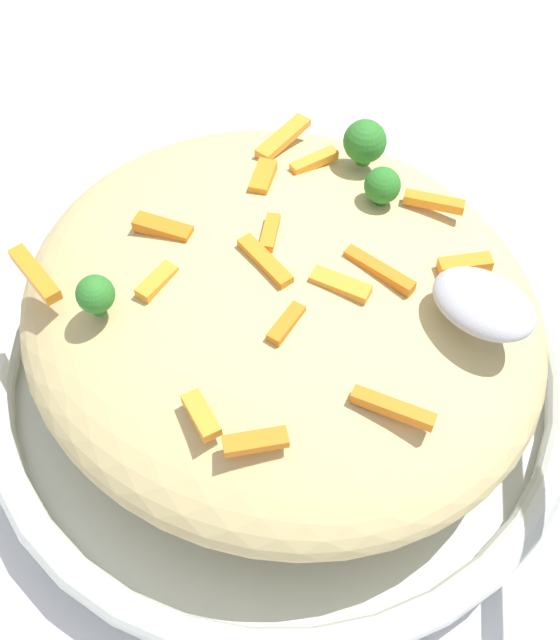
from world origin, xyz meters
TOP-DOWN VIEW (x-y plane):
  - ground_plane at (0.00, 0.00)m, footprint 2.40×2.40m
  - serving_bowl at (0.00, 0.00)m, footprint 0.37×0.37m
  - pasta_mound at (0.00, 0.00)m, footprint 0.31×0.29m
  - carrot_piece_0 at (0.01, 0.01)m, footprint 0.04×0.02m
  - carrot_piece_1 at (0.04, 0.05)m, footprint 0.01×0.03m
  - carrot_piece_2 at (-0.04, -0.03)m, footprint 0.04×0.01m
  - carrot_piece_3 at (0.07, 0.02)m, footprint 0.04×0.02m
  - carrot_piece_4 at (-0.04, -0.09)m, footprint 0.03×0.02m
  - carrot_piece_5 at (-0.03, -0.01)m, footprint 0.03×0.02m
  - carrot_piece_6 at (0.02, -0.01)m, footprint 0.02×0.03m
  - carrot_piece_7 at (-0.08, -0.06)m, footprint 0.03×0.03m
  - carrot_piece_8 at (-0.03, 0.10)m, footprint 0.03×0.02m
  - carrot_piece_9 at (0.05, -0.04)m, footprint 0.02×0.03m
  - carrot_piece_10 at (-0.06, 0.09)m, footprint 0.03×0.03m
  - carrot_piece_11 at (-0.10, 0.03)m, footprint 0.04×0.02m
  - carrot_piece_12 at (0.06, -0.08)m, footprint 0.01×0.04m
  - carrot_piece_13 at (0.10, 0.09)m, footprint 0.04×0.02m
  - carrot_piece_14 at (0.04, -0.08)m, footprint 0.02×0.03m
  - carrot_piece_15 at (-0.03, 0.03)m, footprint 0.01×0.03m
  - broccoli_floret_0 at (0.06, 0.08)m, footprint 0.02×0.02m
  - broccoli_floret_1 at (0.02, -0.10)m, footprint 0.03×0.03m
  - broccoli_floret_2 at (-0.01, -0.08)m, footprint 0.02×0.02m

SIDE VIEW (x-z plane):
  - ground_plane at x=0.00m, z-range 0.00..0.00m
  - serving_bowl at x=0.00m, z-range 0.00..0.05m
  - pasta_mound at x=0.00m, z-range 0.04..0.13m
  - carrot_piece_12 at x=0.06m, z-range 0.13..0.13m
  - carrot_piece_10 at x=-0.06m, z-range 0.13..0.13m
  - carrot_piece_8 at x=-0.03m, z-range 0.13..0.13m
  - carrot_piece_14 at x=0.04m, z-range 0.13..0.13m
  - carrot_piece_4 at x=-0.04m, z-range 0.13..0.13m
  - carrot_piece_11 at x=-0.10m, z-range 0.13..0.13m
  - carrot_piece_13 at x=0.10m, z-range 0.13..0.13m
  - carrot_piece_1 at x=0.04m, z-range 0.13..0.13m
  - carrot_piece_7 at x=-0.08m, z-range 0.13..0.13m
  - carrot_piece_3 at x=0.07m, z-range 0.13..0.13m
  - carrot_piece_9 at x=0.05m, z-range 0.13..0.13m
  - carrot_piece_2 at x=-0.04m, z-range 0.13..0.14m
  - carrot_piece_15 at x=-0.03m, z-range 0.13..0.14m
  - carrot_piece_5 at x=-0.03m, z-range 0.13..0.14m
  - carrot_piece_0 at x=0.01m, z-range 0.13..0.14m
  - carrot_piece_6 at x=0.02m, z-range 0.13..0.14m
  - broccoli_floret_2 at x=-0.01m, z-range 0.13..0.15m
  - broccoli_floret_0 at x=0.06m, z-range 0.13..0.15m
  - broccoli_floret_1 at x=0.02m, z-range 0.13..0.16m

